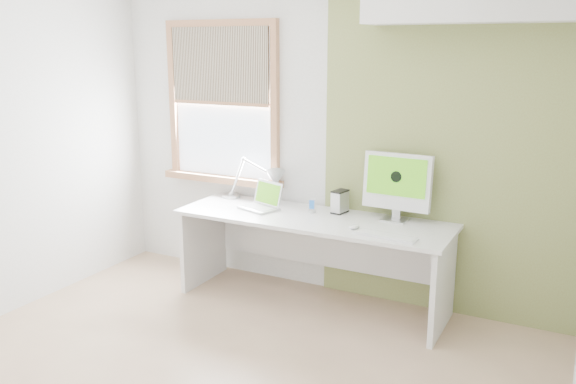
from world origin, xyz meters
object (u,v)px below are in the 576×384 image
Objects in this scene: desk at (315,238)px; desk_lamp at (267,180)px; external_drive at (340,202)px; laptop at (263,202)px; imac at (397,183)px.

desk is 3.33× the size of desk_lamp.
laptop is at bearing -165.12° from external_drive.
laptop is 0.70× the size of imac.
desk_lamp is 3.54× the size of external_drive.
desk_lamp is at bearing 108.49° from laptop.
desk_lamp reaches higher than external_drive.
imac is at bearing 9.44° from laptop.
external_drive reaches higher than desk.
laptop is 1.12m from imac.
imac is at bearing 15.56° from desk.
imac reaches higher than desk_lamp.
desk is at bearing 1.41° from laptop.
desk is 0.54m from laptop.
external_drive is at bearing -178.13° from imac.
desk_lamp is 0.69m from external_drive.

